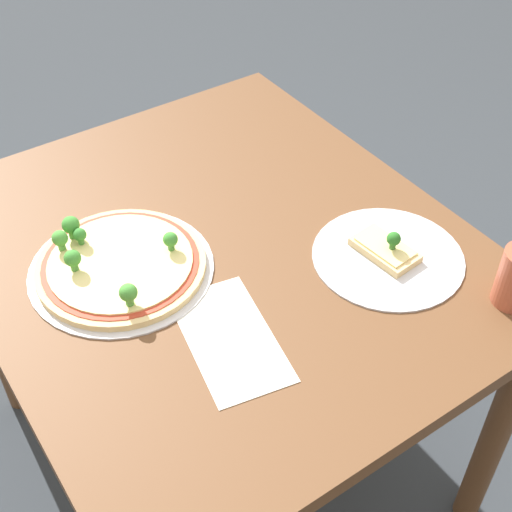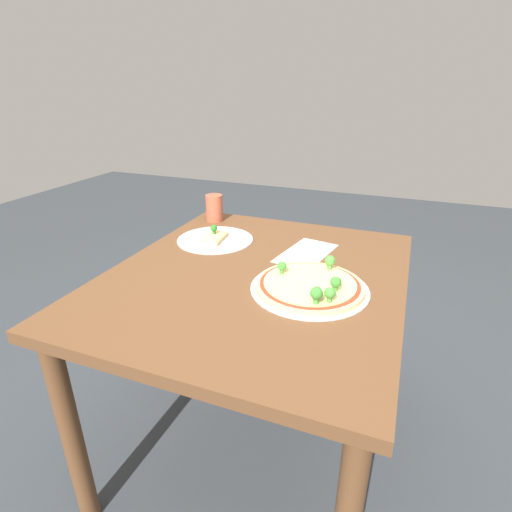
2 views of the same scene
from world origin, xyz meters
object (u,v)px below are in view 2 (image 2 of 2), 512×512
pizza_tray_whole (310,286)px  pizza_tray_slice (215,238)px  drinking_cup (214,208)px  dining_table (256,300)px

pizza_tray_whole → pizza_tray_slice: pizza_tray_whole is taller
drinking_cup → dining_table: bearing=40.5°
pizza_tray_whole → drinking_cup: size_ratio=3.04×
dining_table → pizza_tray_slice: pizza_tray_slice is taller
pizza_tray_slice → drinking_cup: size_ratio=2.55×
dining_table → pizza_tray_slice: (-0.21, -0.26, 0.11)m
dining_table → drinking_cup: bearing=-139.5°
pizza_tray_whole → dining_table: bearing=-104.6°
dining_table → drinking_cup: drinking_cup is taller
dining_table → pizza_tray_whole: 0.23m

